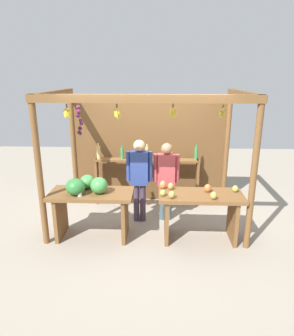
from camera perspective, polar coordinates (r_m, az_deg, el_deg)
The scene contains 7 objects.
ground_plane at distance 5.99m, azimuth 0.08°, elevation -9.45°, with size 12.00×12.00×0.00m, color gray.
market_stall at distance 5.96m, azimuth 0.21°, elevation 4.70°, with size 3.41×2.03×2.42m.
fruit_counter_left at distance 5.15m, azimuth -10.71°, elevation -5.51°, with size 1.38×0.67×1.09m.
fruit_counter_right at distance 5.12m, azimuth 9.83°, elevation -7.00°, with size 1.38×0.64×0.96m.
bottle_shelf_unit at distance 6.37m, azimuth -0.17°, elevation -0.16°, with size 2.19×0.22×1.33m.
vendor_man at distance 5.55m, azimuth -1.43°, elevation -1.09°, with size 0.48×0.21×1.58m.
vendor_woman at distance 5.63m, azimuth 3.65°, elevation -1.40°, with size 0.48×0.20×1.50m.
Camera 1 is at (0.22, -5.35, 2.67)m, focal length 32.35 mm.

